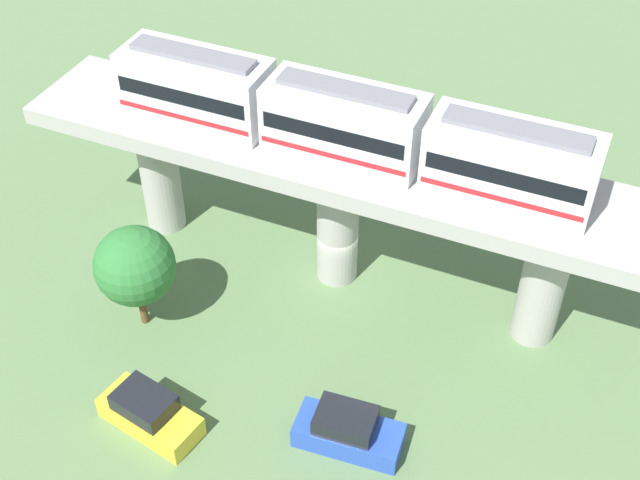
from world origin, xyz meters
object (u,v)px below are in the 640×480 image
at_px(parked_car_yellow, 149,413).
at_px(tree_near_viaduct, 135,266).
at_px(train, 344,123).
at_px(parked_car_blue, 348,431).

bearing_deg(parked_car_yellow, tree_near_viaduct, 45.20).
xyz_separation_m(train, parked_car_yellow, (-11.01, 3.70, -7.92)).
relative_size(train, parked_car_blue, 4.73).
height_order(parked_car_yellow, tree_near_viaduct, tree_near_viaduct).
bearing_deg(parked_car_blue, parked_car_yellow, 102.41).
height_order(parked_car_blue, tree_near_viaduct, tree_near_viaduct).
height_order(train, parked_car_blue, train).
bearing_deg(train, parked_car_yellow, 161.40).
bearing_deg(train, tree_near_viaduct, 132.08).
xyz_separation_m(parked_car_yellow, parked_car_blue, (2.35, -7.55, 0.00)).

